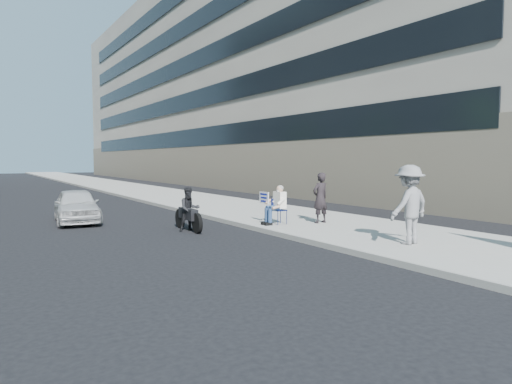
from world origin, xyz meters
TOP-DOWN VIEW (x-y plane):
  - ground at (0.00, 0.00)m, footprint 160.00×160.00m
  - near_sidewalk at (4.00, 20.00)m, footprint 5.00×120.00m
  - near_building at (17.00, 32.00)m, footprint 14.00×70.00m
  - seated_protester at (2.29, 5.34)m, footprint 0.83×1.12m
  - jogger at (3.14, 0.58)m, footprint 1.37×0.86m
  - pedestrian_woman at (3.74, 4.79)m, footprint 0.66×0.46m
  - white_sedan_near at (-3.09, 10.46)m, footprint 1.87×3.81m
  - motorcycle at (-0.38, 6.43)m, footprint 0.72×2.05m

SIDE VIEW (x-z plane):
  - ground at x=0.00m, z-range 0.00..0.00m
  - near_sidewalk at x=4.00m, z-range 0.00..0.15m
  - white_sedan_near at x=-3.09m, z-range 0.00..1.25m
  - motorcycle at x=-0.38m, z-range -0.08..1.35m
  - seated_protester at x=2.29m, z-range 0.22..1.53m
  - pedestrian_woman at x=3.74m, z-range 0.15..1.87m
  - jogger at x=3.14m, z-range 0.15..2.18m
  - near_building at x=17.00m, z-range 0.00..20.00m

